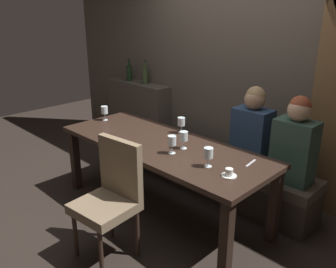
% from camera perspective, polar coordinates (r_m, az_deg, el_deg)
% --- Properties ---
extents(ground, '(9.00, 9.00, 0.00)m').
position_cam_1_polar(ground, '(3.68, -0.95, -12.25)').
color(ground, black).
extents(back_wall_tiled, '(6.00, 0.12, 3.00)m').
position_cam_1_polar(back_wall_tiled, '(4.09, 11.60, 13.05)').
color(back_wall_tiled, brown).
rests_on(back_wall_tiled, ground).
extents(back_counter, '(1.10, 0.28, 0.95)m').
position_cam_1_polar(back_counter, '(5.18, -4.70, 3.17)').
color(back_counter, '#494138').
rests_on(back_counter, ground).
extents(dining_table, '(2.20, 0.84, 0.74)m').
position_cam_1_polar(dining_table, '(3.38, -1.01, -2.84)').
color(dining_table, black).
rests_on(dining_table, ground).
extents(banquette_bench, '(2.50, 0.44, 0.45)m').
position_cam_1_polar(banquette_bench, '(4.03, 6.22, -5.67)').
color(banquette_bench, '#312A23').
rests_on(banquette_bench, ground).
extents(chair_near_side, '(0.48, 0.48, 0.98)m').
position_cam_1_polar(chair_near_side, '(2.89, -9.15, -9.29)').
color(chair_near_side, '#302119').
rests_on(chair_near_side, ground).
extents(diner_redhead, '(0.36, 0.24, 0.80)m').
position_cam_1_polar(diner_redhead, '(3.55, 13.48, 0.77)').
color(diner_redhead, navy).
rests_on(diner_redhead, banquette_bench).
extents(diner_bearded, '(0.36, 0.24, 0.80)m').
position_cam_1_polar(diner_bearded, '(3.32, 19.87, -1.24)').
color(diner_bearded, '#2D473D').
rests_on(diner_bearded, banquette_bench).
extents(wine_bottle_dark_red, '(0.08, 0.08, 0.33)m').
position_cam_1_polar(wine_bottle_dark_red, '(5.18, -6.29, 9.88)').
color(wine_bottle_dark_red, black).
rests_on(wine_bottle_dark_red, back_counter).
extents(wine_bottle_pale_label, '(0.08, 0.08, 0.33)m').
position_cam_1_polar(wine_bottle_pale_label, '(4.95, -3.75, 9.49)').
color(wine_bottle_pale_label, '#384728').
rests_on(wine_bottle_pale_label, back_counter).
extents(wine_glass_end_left, '(0.08, 0.08, 0.16)m').
position_cam_1_polar(wine_glass_end_left, '(3.58, 2.16, 1.89)').
color(wine_glass_end_left, silver).
rests_on(wine_glass_end_left, dining_table).
extents(wine_glass_near_right, '(0.08, 0.08, 0.16)m').
position_cam_1_polar(wine_glass_near_right, '(3.07, 0.64, -1.20)').
color(wine_glass_near_right, silver).
rests_on(wine_glass_near_right, dining_table).
extents(wine_glass_center_back, '(0.08, 0.08, 0.16)m').
position_cam_1_polar(wine_glass_center_back, '(2.84, 6.56, -3.20)').
color(wine_glass_center_back, silver).
rests_on(wine_glass_center_back, dining_table).
extents(wine_glass_center_front, '(0.08, 0.08, 0.16)m').
position_cam_1_polar(wine_glass_center_front, '(3.18, 2.55, -0.41)').
color(wine_glass_center_front, silver).
rests_on(wine_glass_center_front, dining_table).
extents(wine_glass_far_right, '(0.08, 0.08, 0.16)m').
position_cam_1_polar(wine_glass_far_right, '(4.06, -10.25, 3.75)').
color(wine_glass_far_right, silver).
rests_on(wine_glass_far_right, dining_table).
extents(espresso_cup, '(0.12, 0.12, 0.06)m').
position_cam_1_polar(espresso_cup, '(2.74, 9.85, -6.26)').
color(espresso_cup, white).
rests_on(espresso_cup, dining_table).
extents(fork_on_table, '(0.04, 0.17, 0.01)m').
position_cam_1_polar(fork_on_table, '(3.00, 13.26, -4.60)').
color(fork_on_table, silver).
rests_on(fork_on_table, dining_table).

